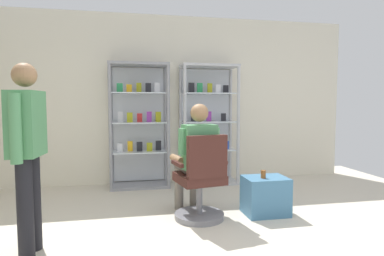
{
  "coord_description": "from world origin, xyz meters",
  "views": [
    {
      "loc": [
        -0.75,
        -2.39,
        1.3
      ],
      "look_at": [
        0.02,
        1.44,
        1.0
      ],
      "focal_mm": 30.79,
      "sensor_mm": 36.0,
      "label": 1
    }
  ],
  "objects": [
    {
      "name": "seated_shopkeeper",
      "position": [
        0.03,
        1.25,
        0.71
      ],
      "size": [
        0.54,
        0.61,
        1.29
      ],
      "color": "slate",
      "rests_on": "ground"
    },
    {
      "name": "back_wall",
      "position": [
        0.0,
        3.0,
        1.35
      ],
      "size": [
        6.0,
        0.1,
        2.7
      ],
      "primitive_type": "cube",
      "color": "silver",
      "rests_on": "ground"
    },
    {
      "name": "office_chair",
      "position": [
        0.06,
        1.09,
        0.39
      ],
      "size": [
        0.61,
        0.57,
        0.96
      ],
      "color": "slate",
      "rests_on": "ground"
    },
    {
      "name": "tea_glass",
      "position": [
        0.79,
        1.09,
        0.48
      ],
      "size": [
        0.06,
        0.06,
        0.09
      ],
      "primitive_type": "cylinder",
      "color": "brown",
      "rests_on": "storage_crate"
    },
    {
      "name": "storage_crate",
      "position": [
        0.83,
        1.13,
        0.22
      ],
      "size": [
        0.49,
        0.38,
        0.44
      ],
      "primitive_type": "cube",
      "color": "teal",
      "rests_on": "ground"
    },
    {
      "name": "standing_customer",
      "position": [
        -1.57,
        0.57,
        0.93
      ],
      "size": [
        0.25,
        0.52,
        1.63
      ],
      "color": "black",
      "rests_on": "ground"
    },
    {
      "name": "display_cabinet_left",
      "position": [
        -0.55,
        2.76,
        0.97
      ],
      "size": [
        0.9,
        0.45,
        1.9
      ],
      "color": "gray",
      "rests_on": "ground"
    },
    {
      "name": "display_cabinet_right",
      "position": [
        0.55,
        2.76,
        0.97
      ],
      "size": [
        0.9,
        0.45,
        1.9
      ],
      "color": "#B7B7BC",
      "rests_on": "ground"
    }
  ]
}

